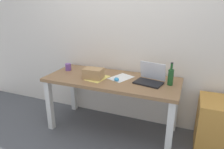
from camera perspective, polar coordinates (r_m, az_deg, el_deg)
name	(u,v)px	position (r m, az deg, el deg)	size (l,w,h in m)	color
ground_plane	(112,128)	(2.88, 0.00, -15.00)	(8.00, 8.00, 0.00)	#515459
back_wall	(123,29)	(2.79, 3.23, 12.62)	(5.20, 0.08, 2.60)	silver
desk	(112,86)	(2.58, 0.00, -3.22)	(1.67, 0.70, 0.74)	olive
laptop_right	(150,78)	(2.42, 10.69, -1.09)	(0.36, 0.30, 0.23)	black
beer_bottle	(171,76)	(2.39, 16.25, -0.54)	(0.06, 0.06, 0.27)	#1E5123
computer_mouse	(117,79)	(2.46, 1.28, -1.35)	(0.06, 0.10, 0.03)	#338CC6
cardboard_box	(93,73)	(2.52, -5.30, 0.29)	(0.24, 0.17, 0.13)	tan
coffee_mug	(68,67)	(2.90, -12.27, 2.09)	(0.08, 0.08, 0.10)	#724799
paper_yellow_folder	(97,78)	(2.55, -4.15, -1.01)	(0.21, 0.30, 0.00)	#F4E06B
paper_sheet_near_back	(121,78)	(2.56, 2.57, -0.90)	(0.21, 0.30, 0.00)	white
filing_cabinet	(215,126)	(2.65, 27.15, -12.71)	(0.40, 0.48, 0.62)	#C68938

